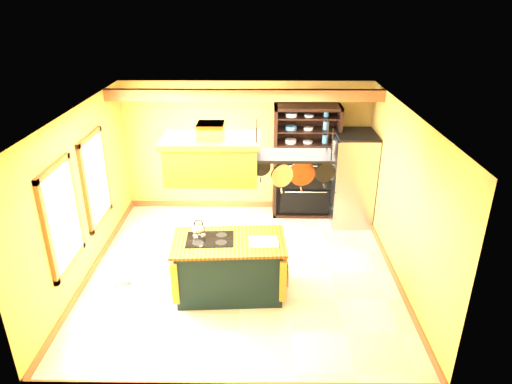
{
  "coord_description": "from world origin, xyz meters",
  "views": [
    {
      "loc": [
        0.31,
        -6.43,
        4.3
      ],
      "look_at": [
        0.23,
        0.3,
        1.32
      ],
      "focal_mm": 32.0,
      "sensor_mm": 36.0,
      "label": 1
    }
  ],
  "objects_px": {
    "pot_rack": "(293,162)",
    "refrigerator": "(352,180)",
    "kitchen_island": "(229,267)",
    "hutch": "(305,173)",
    "range_hood": "(212,157)"
  },
  "relations": [
    {
      "from": "pot_rack",
      "to": "refrigerator",
      "type": "xyz_separation_m",
      "value": [
        1.35,
        2.48,
        -1.29
      ]
    },
    {
      "from": "pot_rack",
      "to": "hutch",
      "type": "height_order",
      "value": "pot_rack"
    },
    {
      "from": "range_hood",
      "to": "refrigerator",
      "type": "height_order",
      "value": "range_hood"
    },
    {
      "from": "kitchen_island",
      "to": "hutch",
      "type": "relative_size",
      "value": 0.75
    },
    {
      "from": "hutch",
      "to": "pot_rack",
      "type": "bearing_deg",
      "value": -99.23
    },
    {
      "from": "range_hood",
      "to": "pot_rack",
      "type": "xyz_separation_m",
      "value": [
        1.1,
        0.0,
        -0.07
      ]
    },
    {
      "from": "kitchen_island",
      "to": "hutch",
      "type": "bearing_deg",
      "value": 61.11
    },
    {
      "from": "kitchen_island",
      "to": "pot_rack",
      "type": "xyz_separation_m",
      "value": [
        0.91,
        0.0,
        1.69
      ]
    },
    {
      "from": "kitchen_island",
      "to": "pot_rack",
      "type": "relative_size",
      "value": 1.5
    },
    {
      "from": "hutch",
      "to": "refrigerator",
      "type": "bearing_deg",
      "value": -21.5
    },
    {
      "from": "kitchen_island",
      "to": "range_hood",
      "type": "xyz_separation_m",
      "value": [
        -0.2,
        -0.0,
        1.76
      ]
    },
    {
      "from": "pot_rack",
      "to": "refrigerator",
      "type": "relative_size",
      "value": 0.64
    },
    {
      "from": "pot_rack",
      "to": "refrigerator",
      "type": "height_order",
      "value": "pot_rack"
    },
    {
      "from": "kitchen_island",
      "to": "refrigerator",
      "type": "relative_size",
      "value": 0.96
    },
    {
      "from": "range_hood",
      "to": "refrigerator",
      "type": "relative_size",
      "value": 0.73
    }
  ]
}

